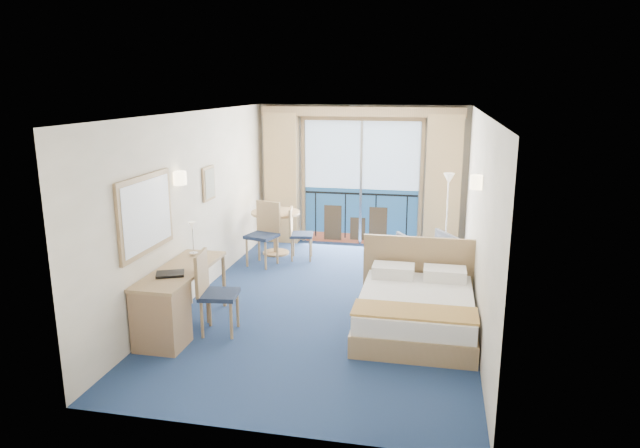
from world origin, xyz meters
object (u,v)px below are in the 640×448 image
at_px(table_chair_b, 265,230).
at_px(nightstand, 456,282).
at_px(bed, 416,309).
at_px(desk, 166,308).
at_px(desk_chair, 212,288).
at_px(round_table, 276,222).
at_px(floor_lamp, 448,194).
at_px(table_chair_a, 297,230).
at_px(armchair, 427,255).

bearing_deg(table_chair_b, nightstand, -3.04).
xyz_separation_m(bed, desk, (-2.95, -0.99, 0.16)).
bearing_deg(nightstand, bed, -113.80).
distance_m(bed, table_chair_b, 3.55).
xyz_separation_m(desk, desk_chair, (0.44, 0.39, 0.16)).
height_order(bed, round_table, bed).
bearing_deg(floor_lamp, table_chair_b, -162.80).
relative_size(bed, nightstand, 3.50).
relative_size(bed, table_chair_a, 2.01).
height_order(nightstand, table_chair_b, table_chair_b).
bearing_deg(table_chair_a, nightstand, -127.54).
height_order(nightstand, floor_lamp, floor_lamp).
xyz_separation_m(desk, table_chair_a, (0.73, 3.65, 0.09)).
distance_m(bed, table_chair_a, 3.48).
xyz_separation_m(desk, table_chair_b, (0.24, 3.26, 0.18)).
relative_size(desk, table_chair_a, 1.81).
bearing_deg(table_chair_a, floor_lamp, -86.94).
xyz_separation_m(bed, nightstand, (0.52, 1.18, -0.01)).
bearing_deg(floor_lamp, bed, -96.83).
relative_size(table_chair_a, table_chair_b, 0.86).
bearing_deg(table_chair_b, bed, -24.37).
bearing_deg(table_chair_a, table_chair_b, 119.54).
xyz_separation_m(armchair, round_table, (-2.78, 0.75, 0.25)).
bearing_deg(round_table, desk_chair, -87.06).
xyz_separation_m(nightstand, armchair, (-0.44, 0.98, 0.09)).
xyz_separation_m(bed, table_chair_b, (-2.71, 2.27, 0.34)).
bearing_deg(round_table, bed, -47.17).
distance_m(table_chair_a, table_chair_b, 0.62).
height_order(nightstand, desk_chair, desk_chair).
relative_size(desk_chair, round_table, 1.18).
distance_m(desk_chair, table_chair_a, 3.28).
relative_size(round_table, table_chair_b, 0.81).
relative_size(nightstand, desk, 0.32).
distance_m(bed, round_table, 3.98).
height_order(floor_lamp, table_chair_a, floor_lamp).
distance_m(nightstand, table_chair_b, 3.42).
distance_m(nightstand, desk_chair, 3.54).
relative_size(armchair, table_chair_b, 0.73).
bearing_deg(desk_chair, bed, -83.95).
xyz_separation_m(armchair, desk_chair, (-2.60, -2.76, 0.23)).
xyz_separation_m(table_chair_a, table_chair_b, (-0.48, -0.39, 0.09)).
bearing_deg(desk_chair, desk, 123.90).
relative_size(desk, desk_chair, 1.61).
bearing_deg(bed, desk_chair, -166.46).
bearing_deg(desk, round_table, 86.21).
distance_m(floor_lamp, round_table, 3.15).
bearing_deg(floor_lamp, round_table, -173.99).
bearing_deg(round_table, nightstand, -28.22).
bearing_deg(armchair, bed, 58.52).
relative_size(nightstand, table_chair_b, 0.49).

